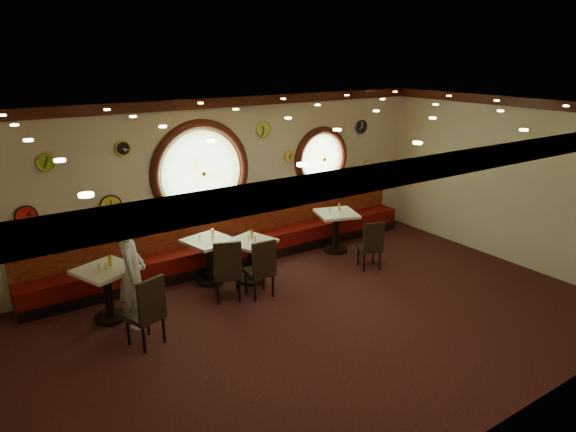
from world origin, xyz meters
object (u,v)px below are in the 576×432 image
object	(u,v)px
table_a	(107,287)
waiter	(132,274)
condiment_b_bottle	(213,233)
condiment_c_bottle	(252,234)
table_c	(251,256)
chair_a	(148,307)
chair_d	(372,242)
condiment_a_salt	(99,267)
condiment_b_salt	(200,236)
condiment_b_pepper	(211,238)
condiment_d_pepper	(340,211)
table_d	(336,227)
chair_c	(262,265)
condiment_a_pepper	(106,266)
condiment_c_salt	(249,238)
chair_b	(227,267)
table_b	(209,255)
condiment_c_pepper	(255,239)
condiment_a_bottle	(110,260)
condiment_d_bottle	(339,207)
condiment_d_salt	(330,210)

from	to	relation	value
table_a	waiter	world-z (taller)	waiter
condiment_b_bottle	condiment_c_bottle	world-z (taller)	condiment_b_bottle
table_c	chair_a	xyz separation A→B (m)	(-2.26, -1.06, 0.10)
chair_d	condiment_c_bottle	world-z (taller)	condiment_c_bottle
condiment_a_salt	condiment_b_salt	world-z (taller)	condiment_a_salt
condiment_b_pepper	condiment_d_pepper	xyz separation A→B (m)	(2.87, -0.04, 0.02)
chair_a	condiment_b_bottle	xyz separation A→B (m)	(1.74, 1.51, 0.30)
table_a	table_d	world-z (taller)	table_a
chair_c	waiter	size ratio (longest dim) A/B	0.38
condiment_a_pepper	condiment_c_bottle	size ratio (longest dim) A/B	0.60
condiment_c_salt	chair_d	bearing A→B (deg)	-19.95
chair_a	chair_b	bearing A→B (deg)	2.19
chair_a	chair_c	distance (m)	2.14
table_b	condiment_a_pepper	world-z (taller)	condiment_a_pepper
chair_a	condiment_a_pepper	distance (m)	1.11
condiment_c_pepper	waiter	distance (m)	2.28
table_d	condiment_a_pepper	world-z (taller)	condiment_a_pepper
table_b	chair_c	size ratio (longest dim) A/B	1.41
condiment_a_bottle	condiment_d_pepper	bearing A→B (deg)	2.03
table_c	condiment_b_pepper	xyz separation A→B (m)	(-0.62, 0.30, 0.38)
chair_b	condiment_c_salt	bearing A→B (deg)	56.92
chair_c	condiment_a_salt	size ratio (longest dim) A/B	7.21
table_a	condiment_a_bottle	world-z (taller)	condiment_a_bottle
condiment_d_pepper	condiment_c_bottle	bearing A→B (deg)	-174.90
chair_d	condiment_c_salt	size ratio (longest dim) A/B	6.17
condiment_a_salt	waiter	bearing A→B (deg)	-45.31
waiter	condiment_c_bottle	bearing A→B (deg)	-56.20
chair_c	chair_d	world-z (taller)	chair_c
table_a	condiment_d_pepper	world-z (taller)	condiment_d_pepper
condiment_b_bottle	waiter	bearing A→B (deg)	-155.30
condiment_a_pepper	condiment_d_pepper	bearing A→B (deg)	3.39
chair_d	condiment_b_bottle	bearing A→B (deg)	175.74
condiment_b_salt	chair_c	bearing A→B (deg)	-62.33
condiment_b_bottle	condiment_a_bottle	bearing A→B (deg)	-169.30
condiment_c_bottle	condiment_b_bottle	bearing A→B (deg)	146.06
condiment_c_pepper	condiment_b_salt	bearing A→B (deg)	144.20
condiment_c_salt	table_d	bearing A→B (deg)	7.74
condiment_a_pepper	condiment_d_bottle	size ratio (longest dim) A/B	0.70
condiment_c_pepper	table_c	bearing A→B (deg)	113.79
chair_c	condiment_d_pepper	xyz separation A→B (m)	(2.41, 0.90, 0.31)
chair_d	table_a	bearing A→B (deg)	-169.58
table_b	condiment_d_salt	distance (m)	2.74
chair_c	condiment_c_salt	xyz separation A→B (m)	(0.13, 0.65, 0.25)
condiment_c_pepper	condiment_c_bottle	size ratio (longest dim) A/B	0.51
table_a	table_c	world-z (taller)	table_a
condiment_c_bottle	waiter	xyz separation A→B (m)	(-2.29, -0.40, -0.05)
condiment_d_salt	table_a	bearing A→B (deg)	-175.92
chair_d	condiment_d_bottle	xyz separation A→B (m)	(0.16, 1.18, 0.38)
table_a	chair_a	bearing A→B (deg)	-76.74
chair_b	condiment_b_pepper	size ratio (longest dim) A/B	6.63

